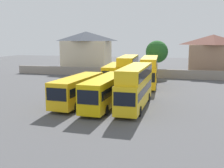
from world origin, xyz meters
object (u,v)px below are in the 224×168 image
at_px(bus_1, 78,89).
at_px(bus_4, 115,73).
at_px(bus_3, 135,84).
at_px(bus_5, 128,69).
at_px(bus_2, 106,90).
at_px(house_terrace_left, 86,51).
at_px(house_terrace_centre, 212,55).
at_px(bus_6, 150,70).
at_px(tree_left_of_lot, 157,52).

relative_size(bus_1, bus_4, 0.97).
relative_size(bus_3, bus_5, 1.04).
bearing_deg(bus_2, house_terrace_left, -154.86).
bearing_deg(house_terrace_centre, bus_4, -134.97).
height_order(bus_6, house_terrace_left, house_terrace_left).
xyz_separation_m(bus_2, bus_6, (3.18, 15.55, 0.76)).
xyz_separation_m(bus_6, house_terrace_centre, (11.42, 16.98, 1.74)).
bearing_deg(house_terrace_centre, house_terrace_left, -179.88).
distance_m(bus_1, bus_6, 16.69).
distance_m(bus_2, bus_4, 15.38).
bearing_deg(bus_3, bus_4, -157.10).
bearing_deg(bus_1, bus_2, 88.06).
relative_size(bus_2, bus_6, 0.98).
bearing_deg(bus_6, house_terrace_centre, 141.74).
distance_m(bus_1, bus_2, 3.62).
xyz_separation_m(bus_5, house_terrace_centre, (15.15, 16.67, 1.70)).
xyz_separation_m(bus_2, bus_4, (-2.78, 15.13, 0.03)).
relative_size(bus_1, house_terrace_centre, 1.06).
height_order(bus_1, house_terrace_left, house_terrace_left).
relative_size(house_terrace_left, tree_left_of_lot, 1.50).
bearing_deg(bus_1, bus_6, 159.16).
distance_m(bus_3, house_terrace_centre, 34.06).
relative_size(bus_5, house_terrace_left, 0.98).
bearing_deg(bus_5, tree_left_of_lot, 158.85).
bearing_deg(bus_2, bus_5, -176.54).
bearing_deg(bus_3, tree_left_of_lot, -179.33).
xyz_separation_m(bus_4, tree_left_of_lot, (5.92, 12.82, 3.17)).
bearing_deg(bus_3, bus_5, -165.57).
bearing_deg(tree_left_of_lot, bus_4, -114.78).
relative_size(bus_2, bus_5, 1.07).
distance_m(bus_3, bus_6, 15.13).
bearing_deg(bus_3, bus_1, -89.02).
bearing_deg(bus_4, tree_left_of_lot, 150.23).
bearing_deg(bus_4, house_terrace_centre, 130.04).
relative_size(bus_3, house_terrace_left, 1.01).
relative_size(bus_3, house_terrace_centre, 1.12).
distance_m(bus_4, house_terrace_left, 20.97).
height_order(bus_4, bus_6, bus_6).
height_order(bus_1, bus_2, bus_2).
height_order(bus_2, bus_4, bus_4).
xyz_separation_m(bus_1, bus_5, (3.06, 15.55, 0.87)).
relative_size(bus_5, bus_6, 0.91).
distance_m(bus_1, bus_5, 15.87).
xyz_separation_m(bus_2, bus_5, (-0.54, 15.87, 0.80)).
bearing_deg(bus_1, bus_3, 94.02).
relative_size(bus_6, tree_left_of_lot, 1.61).
xyz_separation_m(bus_4, bus_6, (5.96, 0.42, 0.73)).
bearing_deg(bus_3, house_terrace_left, -151.08).
height_order(bus_5, tree_left_of_lot, tree_left_of_lot).
height_order(bus_1, bus_5, bus_5).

